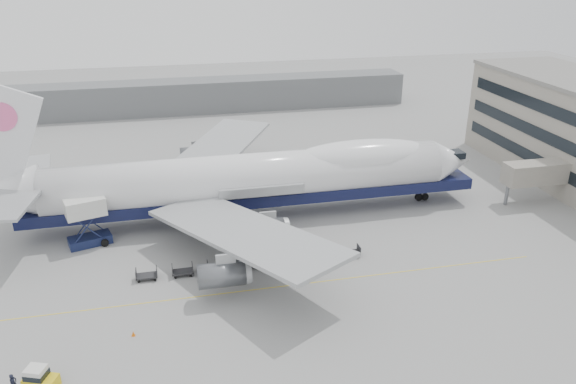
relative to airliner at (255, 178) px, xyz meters
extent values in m
plane|color=gray|center=(-0.64, -12.00, -5.62)|extent=(260.00, 260.00, 0.00)
cube|color=gold|center=(-0.64, -18.00, -5.62)|extent=(60.00, 0.15, 0.01)
cube|color=gray|center=(39.36, -4.00, -1.12)|extent=(9.00, 3.00, 3.00)
cylinder|color=slate|center=(35.36, -4.00, -4.12)|extent=(0.50, 0.50, 3.00)
cube|color=slate|center=(-10.64, 58.00, -2.12)|extent=(110.00, 8.00, 7.00)
cylinder|color=white|center=(-0.64, 0.00, 0.08)|extent=(52.00, 6.40, 6.40)
cube|color=#0E1233|center=(0.36, 0.00, -2.48)|extent=(60.00, 5.76, 1.50)
cone|color=white|center=(28.36, 0.00, 0.08)|extent=(6.00, 6.40, 6.40)
cone|color=white|center=(-31.14, 0.00, 0.68)|extent=(9.00, 6.40, 6.40)
ellipsoid|color=white|center=(14.96, 0.00, 1.84)|extent=(20.67, 5.78, 4.56)
cube|color=white|center=(-29.64, 0.00, 7.58)|extent=(10.52, 0.50, 13.56)
cylinder|color=pink|center=(-29.14, 0.00, 10.08)|extent=(3.40, 0.30, 3.40)
cube|color=#9EA0A3|center=(-3.64, -14.28, -0.52)|extent=(20.35, 26.74, 2.26)
cube|color=#9EA0A3|center=(-3.64, 14.28, -0.52)|extent=(20.35, 26.74, 2.26)
cylinder|color=#595B60|center=(-6.64, 19.00, -2.72)|extent=(4.80, 2.60, 2.60)
cylinder|color=#595B60|center=(-0.64, 10.00, -2.72)|extent=(4.80, 2.60, 2.60)
cylinder|color=#595B60|center=(-0.64, -10.00, -2.72)|extent=(4.80, 2.60, 2.60)
cylinder|color=#595B60|center=(-6.64, -19.00, -2.72)|extent=(4.80, 2.60, 2.60)
cylinder|color=slate|center=(24.36, 0.00, -4.37)|extent=(0.36, 0.36, 2.50)
cylinder|color=black|center=(24.36, 0.00, -5.07)|extent=(1.10, 0.45, 1.10)
cylinder|color=slate|center=(-3.64, -3.00, -4.37)|extent=(0.36, 0.36, 2.50)
cylinder|color=black|center=(-3.64, -3.00, -5.07)|extent=(1.10, 0.45, 1.10)
cylinder|color=slate|center=(-3.64, 3.00, -4.37)|extent=(0.36, 0.36, 2.50)
cylinder|color=black|center=(-3.64, 3.00, -5.07)|extent=(1.10, 0.45, 1.10)
cube|color=#161F44|center=(-21.13, -3.50, -5.08)|extent=(5.46, 3.73, 1.10)
cube|color=silver|center=(-21.13, -3.50, -0.62)|extent=(5.14, 3.80, 2.19)
cube|color=#161F44|center=(-21.13, -4.60, -2.82)|extent=(3.44, 1.14, 3.93)
cube|color=#161F44|center=(-21.13, -2.40, -2.82)|extent=(3.44, 1.14, 3.93)
cube|color=slate|center=(-21.13, -1.90, -0.62)|extent=(2.64, 1.83, 0.15)
cylinder|color=black|center=(-22.92, -4.50, -5.18)|extent=(0.90, 0.35, 0.90)
cylinder|color=black|center=(-22.92, -2.50, -5.18)|extent=(0.90, 0.35, 0.90)
cylinder|color=black|center=(-19.33, -4.50, -5.18)|extent=(0.90, 0.35, 0.90)
cylinder|color=black|center=(-19.33, -2.50, -5.18)|extent=(0.90, 0.35, 0.90)
cube|color=yellow|center=(-22.60, -28.59, -5.10)|extent=(3.00, 2.29, 1.05)
cube|color=silver|center=(-22.86, -28.48, -4.15)|extent=(1.90, 1.79, 0.95)
cube|color=black|center=(-22.86, -28.48, -4.34)|extent=(2.02, 1.91, 0.48)
cylinder|color=black|center=(-23.55, -27.97, -5.29)|extent=(0.67, 0.29, 0.67)
cylinder|color=black|center=(-21.65, -27.97, -5.29)|extent=(0.67, 0.29, 0.67)
imported|color=black|center=(-24.60, -28.79, -4.70)|extent=(0.73, 0.81, 1.85)
cone|color=#DC620B|center=(-15.47, -23.23, -5.37)|extent=(0.33, 0.33, 0.51)
cube|color=#DC620B|center=(-15.47, -23.23, -5.61)|extent=(0.35, 0.35, 0.03)
cube|color=#2D2D30|center=(-14.30, -13.37, -5.17)|extent=(2.30, 1.35, 0.18)
cube|color=#2D2D30|center=(-15.40, -13.37, -4.77)|extent=(0.08, 1.35, 0.90)
cube|color=#2D2D30|center=(-13.20, -13.37, -4.77)|extent=(0.08, 1.35, 0.90)
cylinder|color=black|center=(-15.15, -13.92, -5.47)|extent=(0.30, 0.12, 0.30)
cylinder|color=black|center=(-15.15, -12.82, -5.47)|extent=(0.30, 0.12, 0.30)
cylinder|color=black|center=(-13.45, -13.92, -5.47)|extent=(0.30, 0.12, 0.30)
cylinder|color=black|center=(-13.45, -12.82, -5.47)|extent=(0.30, 0.12, 0.30)
cube|color=#2D2D30|center=(-10.42, -13.37, -5.17)|extent=(2.30, 1.35, 0.18)
cube|color=#2D2D30|center=(-11.52, -13.37, -4.77)|extent=(0.08, 1.35, 0.90)
cube|color=#2D2D30|center=(-9.32, -13.37, -4.77)|extent=(0.08, 1.35, 0.90)
cylinder|color=black|center=(-11.27, -13.92, -5.47)|extent=(0.30, 0.12, 0.30)
cylinder|color=black|center=(-11.27, -12.82, -5.47)|extent=(0.30, 0.12, 0.30)
cylinder|color=black|center=(-9.57, -13.92, -5.47)|extent=(0.30, 0.12, 0.30)
cylinder|color=black|center=(-9.57, -12.82, -5.47)|extent=(0.30, 0.12, 0.30)
cube|color=#2D2D30|center=(-6.54, -13.37, -5.17)|extent=(2.30, 1.35, 0.18)
cube|color=#2D2D30|center=(-7.64, -13.37, -4.77)|extent=(0.08, 1.35, 0.90)
cube|color=#2D2D30|center=(-5.44, -13.37, -4.77)|extent=(0.08, 1.35, 0.90)
cylinder|color=black|center=(-7.39, -13.92, -5.47)|extent=(0.30, 0.12, 0.30)
cylinder|color=black|center=(-7.39, -12.82, -5.47)|extent=(0.30, 0.12, 0.30)
cylinder|color=black|center=(-5.69, -13.92, -5.47)|extent=(0.30, 0.12, 0.30)
cylinder|color=black|center=(-5.69, -12.82, -5.47)|extent=(0.30, 0.12, 0.30)
cube|color=#2D2D30|center=(-2.65, -13.37, -5.17)|extent=(2.30, 1.35, 0.18)
cube|color=#2D2D30|center=(-3.75, -13.37, -4.77)|extent=(0.08, 1.35, 0.90)
cube|color=#2D2D30|center=(-1.55, -13.37, -4.77)|extent=(0.08, 1.35, 0.90)
cylinder|color=black|center=(-3.50, -13.92, -5.47)|extent=(0.30, 0.12, 0.30)
cylinder|color=black|center=(-3.50, -12.82, -5.47)|extent=(0.30, 0.12, 0.30)
cylinder|color=black|center=(-1.80, -13.92, -5.47)|extent=(0.30, 0.12, 0.30)
cylinder|color=black|center=(-1.80, -12.82, -5.47)|extent=(0.30, 0.12, 0.30)
cube|color=#2D2D30|center=(1.23, -13.37, -5.17)|extent=(2.30, 1.35, 0.18)
cube|color=#2D2D30|center=(0.13, -13.37, -4.77)|extent=(0.08, 1.35, 0.90)
cube|color=#2D2D30|center=(2.33, -13.37, -4.77)|extent=(0.08, 1.35, 0.90)
cylinder|color=black|center=(0.38, -13.92, -5.47)|extent=(0.30, 0.12, 0.30)
cylinder|color=black|center=(0.38, -12.82, -5.47)|extent=(0.30, 0.12, 0.30)
cylinder|color=black|center=(2.08, -13.92, -5.47)|extent=(0.30, 0.12, 0.30)
cylinder|color=black|center=(2.08, -12.82, -5.47)|extent=(0.30, 0.12, 0.30)
cube|color=#2D2D30|center=(5.11, -13.37, -5.17)|extent=(2.30, 1.35, 0.18)
cube|color=#2D2D30|center=(4.01, -13.37, -4.77)|extent=(0.08, 1.35, 0.90)
cube|color=#2D2D30|center=(6.21, -13.37, -4.77)|extent=(0.08, 1.35, 0.90)
cylinder|color=black|center=(4.26, -13.92, -5.47)|extent=(0.30, 0.12, 0.30)
cylinder|color=black|center=(4.26, -12.82, -5.47)|extent=(0.30, 0.12, 0.30)
cylinder|color=black|center=(5.96, -13.92, -5.47)|extent=(0.30, 0.12, 0.30)
cylinder|color=black|center=(5.96, -12.82, -5.47)|extent=(0.30, 0.12, 0.30)
cube|color=#2D2D30|center=(9.00, -13.37, -5.17)|extent=(2.30, 1.35, 0.18)
cube|color=#2D2D30|center=(7.90, -13.37, -4.77)|extent=(0.08, 1.35, 0.90)
cube|color=#2D2D30|center=(10.10, -13.37, -4.77)|extent=(0.08, 1.35, 0.90)
cylinder|color=black|center=(8.15, -13.92, -5.47)|extent=(0.30, 0.12, 0.30)
cylinder|color=black|center=(8.15, -12.82, -5.47)|extent=(0.30, 0.12, 0.30)
cylinder|color=black|center=(9.85, -13.92, -5.47)|extent=(0.30, 0.12, 0.30)
cylinder|color=black|center=(9.85, -12.82, -5.47)|extent=(0.30, 0.12, 0.30)
camera|label=1|loc=(-10.77, -68.32, 27.17)|focal=35.00mm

